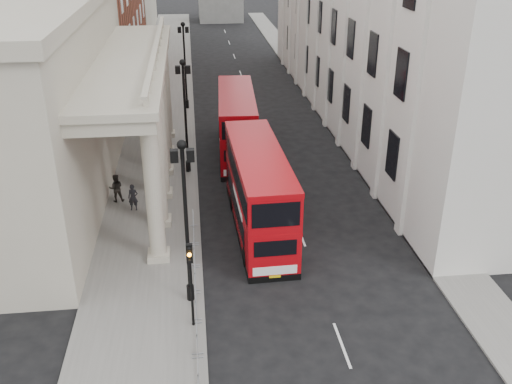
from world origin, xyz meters
TOP-DOWN VIEW (x-y plane):
  - ground at (0.00, 0.00)m, footprint 260.00×260.00m
  - sidewalk_west at (-3.00, 30.00)m, footprint 6.00×140.00m
  - sidewalk_east at (13.50, 30.00)m, footprint 3.00×140.00m
  - kerb at (-0.05, 30.00)m, footprint 0.20×140.00m
  - portico_building at (-10.50, 18.00)m, footprint 9.00×28.00m
  - lamp_post_south at (-0.60, 4.00)m, footprint 1.05×0.44m
  - lamp_post_mid at (-0.60, 20.00)m, footprint 1.05×0.44m
  - lamp_post_north at (-0.60, 36.00)m, footprint 1.05×0.44m
  - traffic_light at (-0.50, 1.98)m, footprint 0.28×0.33m
  - crowd_barriers at (-0.35, 2.23)m, footprint 0.50×18.75m
  - bus_near at (3.57, 10.91)m, footprint 3.14×11.67m
  - bus_far at (3.34, 23.61)m, footprint 3.35×11.51m
  - pedestrian_a at (-4.12, 14.09)m, footprint 0.68×0.48m
  - pedestrian_b at (-5.33, 15.48)m, footprint 1.01×0.83m
  - pedestrian_c at (-2.71, 16.25)m, footprint 0.96×0.78m

SIDE VIEW (x-z plane):
  - ground at x=0.00m, z-range 0.00..0.00m
  - sidewalk_west at x=-3.00m, z-range 0.00..0.12m
  - sidewalk_east at x=13.50m, z-range 0.00..0.12m
  - kerb at x=-0.05m, z-range 0.00..0.14m
  - crowd_barriers at x=-0.35m, z-range 0.12..1.22m
  - pedestrian_c at x=-2.71m, z-range 0.12..1.82m
  - pedestrian_a at x=-4.12m, z-range 0.12..1.87m
  - pedestrian_b at x=-5.33m, z-range 0.12..2.03m
  - bus_far at x=3.34m, z-range 0.11..5.02m
  - bus_near at x=3.57m, z-range 0.11..5.12m
  - traffic_light at x=-0.50m, z-range 0.96..5.26m
  - lamp_post_south at x=-0.60m, z-range 0.75..9.07m
  - lamp_post_mid at x=-0.60m, z-range 0.75..9.07m
  - lamp_post_north at x=-0.60m, z-range 0.75..9.07m
  - portico_building at x=-10.50m, z-range 0.00..12.00m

